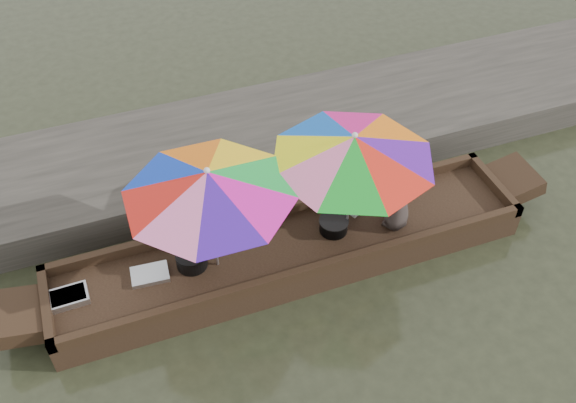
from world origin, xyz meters
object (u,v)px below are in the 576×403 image
object	(u,v)px
tray_crayfish	(69,297)
supply_bag	(356,202)
charcoal_grill	(334,226)
umbrella_bow	(213,220)
boat_hull	(291,253)
vendor	(399,195)
cooking_pot	(192,259)
tray_scallop	(150,274)
umbrella_stern	(350,184)

from	to	relation	value
tray_crayfish	supply_bag	world-z (taller)	supply_bag
charcoal_grill	umbrella_bow	xyz separation A→B (m)	(-1.54, -0.03, 0.69)
boat_hull	vendor	bearing A→B (deg)	-5.66
tray_crayfish	supply_bag	xyz separation A→B (m)	(3.73, 0.20, 0.09)
boat_hull	umbrella_bow	distance (m)	1.34
charcoal_grill	supply_bag	size ratio (longest dim) A/B	1.28
cooking_pot	tray_scallop	bearing A→B (deg)	179.63
charcoal_grill	vendor	bearing A→B (deg)	-11.69
cooking_pot	charcoal_grill	size ratio (longest dim) A/B	1.05
boat_hull	charcoal_grill	xyz separation A→B (m)	(0.59, 0.03, 0.26)
supply_bag	umbrella_bow	size ratio (longest dim) A/B	0.14
cooking_pot	tray_crayfish	world-z (taller)	cooking_pot
tray_scallop	charcoal_grill	size ratio (longest dim) A/B	1.24
tray_crayfish	supply_bag	size ratio (longest dim) A/B	1.58
boat_hull	vendor	size ratio (longest dim) A/B	5.88
vendor	umbrella_stern	distance (m)	0.69
tray_crayfish	supply_bag	bearing A→B (deg)	3.10
tray_crayfish	umbrella_stern	size ratio (longest dim) A/B	0.22
supply_bag	umbrella_bow	world-z (taller)	umbrella_bow
cooking_pot	tray_crayfish	xyz separation A→B (m)	(-1.47, -0.02, -0.05)
tray_scallop	umbrella_stern	distance (m)	2.64
tray_scallop	vendor	distance (m)	3.20
umbrella_stern	vendor	bearing A→B (deg)	-12.44
tray_crayfish	vendor	bearing A→B (deg)	-3.04
boat_hull	umbrella_stern	size ratio (longest dim) A/B	3.05
charcoal_grill	umbrella_bow	bearing A→B (deg)	-178.99
tray_scallop	vendor	world-z (taller)	vendor
tray_scallop	supply_bag	distance (m)	2.79
tray_crayfish	umbrella_bow	distance (m)	1.91
tray_scallop	umbrella_bow	xyz separation A→B (m)	(0.81, -0.10, 0.74)
boat_hull	umbrella_bow	size ratio (longest dim) A/B	3.07
cooking_pot	tray_scallop	xyz separation A→B (m)	(-0.52, 0.00, -0.07)
cooking_pot	vendor	distance (m)	2.68
tray_scallop	vendor	bearing A→B (deg)	-4.32
boat_hull	umbrella_bow	bearing A→B (deg)	180.00
tray_crayfish	charcoal_grill	bearing A→B (deg)	-0.92
boat_hull	tray_scallop	distance (m)	1.78
tray_scallop	vendor	size ratio (longest dim) A/B	0.43
cooking_pot	vendor	xyz separation A→B (m)	(2.63, -0.23, 0.41)
boat_hull	tray_crayfish	xyz separation A→B (m)	(-2.71, 0.08, 0.22)
tray_scallop	umbrella_bow	size ratio (longest dim) A/B	0.23
umbrella_bow	umbrella_stern	size ratio (longest dim) A/B	0.99
supply_bag	boat_hull	bearing A→B (deg)	-164.57
umbrella_stern	charcoal_grill	bearing A→B (deg)	171.05
umbrella_bow	cooking_pot	bearing A→B (deg)	161.70
umbrella_bow	umbrella_stern	distance (m)	1.72
cooking_pot	umbrella_stern	xyz separation A→B (m)	(2.01, -0.10, 0.68)
tray_crayfish	umbrella_bow	world-z (taller)	umbrella_bow
boat_hull	supply_bag	world-z (taller)	supply_bag
umbrella_bow	boat_hull	bearing A→B (deg)	0.00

